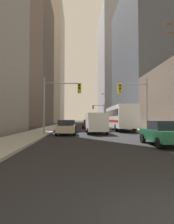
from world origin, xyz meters
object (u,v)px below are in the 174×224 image
at_px(sedan_beige, 66,127).
at_px(traffic_signal_near_right, 135,97).
at_px(sedan_maroon, 88,124).
at_px(traffic_signal_near_left, 60,96).
at_px(sedan_green, 164,133).
at_px(traffic_signal_far_right, 99,110).
at_px(cargo_van_white, 96,122).
at_px(sedan_black, 69,126).
at_px(city_bus, 120,117).

relative_size(sedan_beige, traffic_signal_near_right, 0.70).
bearing_deg(sedan_maroon, traffic_signal_near_left, -105.13).
distance_m(sedan_green, traffic_signal_far_right, 42.00).
relative_size(traffic_signal_near_right, traffic_signal_far_right, 1.00).
relative_size(sedan_maroon, traffic_signal_near_right, 0.71).
bearing_deg(traffic_signal_near_left, sedan_maroon, 74.87).
bearing_deg(traffic_signal_far_right, traffic_signal_near_left, -103.30).
relative_size(sedan_maroon, traffic_signal_far_right, 0.71).
xyz_separation_m(cargo_van_white, sedan_maroon, (-0.19, 12.45, -0.52)).
relative_size(cargo_van_white, sedan_beige, 1.24).
bearing_deg(traffic_signal_far_right, sedan_black, -104.06).
distance_m(sedan_beige, traffic_signal_far_right, 34.46).
bearing_deg(traffic_signal_far_right, city_bus, -89.85).
bearing_deg(traffic_signal_near_right, traffic_signal_far_right, 90.10).
relative_size(sedan_maroon, traffic_signal_near_left, 0.71).
relative_size(sedan_green, traffic_signal_near_left, 0.71).
distance_m(sedan_maroon, traffic_signal_near_right, 14.54).
bearing_deg(sedan_maroon, cargo_van_white, -89.13).
height_order(sedan_black, traffic_signal_near_left, traffic_signal_near_left).
height_order(cargo_van_white, traffic_signal_near_right, traffic_signal_near_right).
bearing_deg(traffic_signal_near_right, sedan_black, 147.77).
bearing_deg(sedan_black, cargo_van_white, -47.65).
bearing_deg(traffic_signal_near_left, city_bus, 43.00).
distance_m(sedan_beige, sedan_maroon, 14.23).
bearing_deg(traffic_signal_near_right, city_bus, 89.92).
relative_size(city_bus, sedan_beige, 2.74).
bearing_deg(traffic_signal_near_left, traffic_signal_far_right, 76.70).
bearing_deg(sedan_black, sedan_beige, -90.37).
bearing_deg(city_bus, sedan_maroon, 124.62).
distance_m(cargo_van_white, sedan_green, 10.32).
xyz_separation_m(sedan_maroon, traffic_signal_far_right, (4.18, 19.64, 3.25)).
bearing_deg(city_bus, traffic_signal_far_right, 90.15).
bearing_deg(sedan_green, sedan_beige, 127.80).
xyz_separation_m(city_bus, sedan_black, (-7.23, -2.82, -1.16)).
bearing_deg(city_bus, sedan_black, -158.72).
xyz_separation_m(cargo_van_white, sedan_beige, (-3.21, -1.45, -0.52)).
height_order(city_bus, traffic_signal_near_left, traffic_signal_near_left).
height_order(cargo_van_white, sedan_beige, cargo_van_white).
bearing_deg(sedan_beige, sedan_maroon, 77.76).
xyz_separation_m(traffic_signal_near_left, traffic_signal_near_right, (7.89, -0.00, -0.04)).
relative_size(city_bus, cargo_van_white, 2.20).
distance_m(sedan_green, sedan_black, 14.74).
height_order(cargo_van_white, traffic_signal_near_left, traffic_signal_near_left).
distance_m(cargo_van_white, sedan_black, 4.74).
bearing_deg(traffic_signal_near_right, traffic_signal_near_left, 180.00).
bearing_deg(cargo_van_white, sedan_green, -71.60).
bearing_deg(sedan_green, traffic_signal_near_right, 84.78).
bearing_deg(sedan_black, traffic_signal_far_right, 75.94).
distance_m(city_bus, sedan_black, 7.85).
distance_m(sedan_beige, sedan_black, 4.93).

